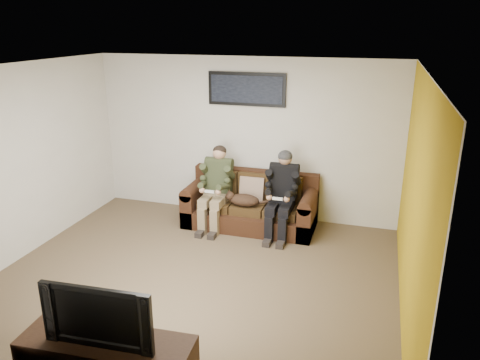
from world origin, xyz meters
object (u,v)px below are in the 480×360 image
(person_right, at_px, (282,189))
(cat, at_px, (243,200))
(sofa, at_px, (251,206))
(framed_poster, at_px, (247,89))
(television, at_px, (103,311))
(person_left, at_px, (216,183))

(person_right, xyz_separation_m, cat, (-0.58, -0.09, -0.20))
(sofa, xyz_separation_m, cat, (-0.06, -0.26, 0.19))
(framed_poster, bearing_deg, cat, -77.91)
(sofa, distance_m, television, 3.81)
(person_left, xyz_separation_m, person_right, (1.05, 0.00, 0.00))
(television, bearing_deg, cat, 83.22)
(person_left, xyz_separation_m, television, (0.26, -3.60, 0.06))
(person_left, relative_size, cat, 1.92)
(sofa, height_order, television, television)
(sofa, bearing_deg, framed_poster, 116.97)
(person_right, xyz_separation_m, television, (-0.79, -3.60, 0.06))
(person_right, height_order, cat, person_right)
(television, bearing_deg, person_right, 74.21)
(person_right, height_order, television, person_right)
(sofa, bearing_deg, person_left, -162.03)
(sofa, xyz_separation_m, framed_poster, (-0.20, 0.39, 1.78))
(person_left, distance_m, television, 3.61)
(person_left, bearing_deg, framed_poster, 60.06)
(sofa, bearing_deg, person_right, -17.93)
(cat, relative_size, television, 0.66)
(sofa, relative_size, person_right, 1.60)
(person_left, xyz_separation_m, cat, (0.46, -0.09, -0.19))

